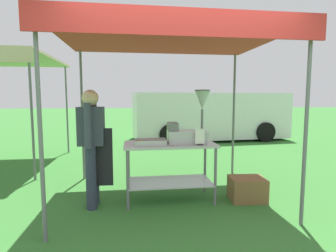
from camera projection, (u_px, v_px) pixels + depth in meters
The scene contains 9 objects.
ground_plane at pixel (150, 142), 9.00m from camera, with size 70.00×70.00×0.00m, color #33702D.
stall_canopy at pixel (169, 41), 3.74m from camera, with size 3.09×2.41×2.39m.
donut_cart at pixel (170, 158), 3.81m from camera, with size 1.30×0.64×0.85m.
donut_tray at pixel (149, 143), 3.66m from camera, with size 0.44×0.29×0.07m.
donut_fryer at pixel (190, 126), 3.79m from camera, with size 0.61×0.28×0.76m.
menu_sign at pixel (200, 138), 3.62m from camera, with size 0.13×0.05×0.23m.
vendor at pixel (92, 142), 3.58m from camera, with size 0.45×0.53×1.61m.
supply_crate at pixel (247, 189), 3.87m from camera, with size 0.53×0.43×0.34m.
van_white at pixel (210, 116), 9.67m from camera, with size 5.63×2.43×1.69m.
Camera 1 is at (-0.55, -2.90, 1.49)m, focal length 28.11 mm.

